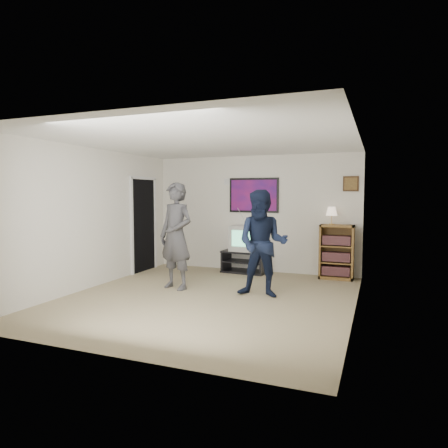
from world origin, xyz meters
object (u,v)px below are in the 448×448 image
Objects in this scene: crt_television at (247,238)px; bookshelf at (337,252)px; person_tall at (176,236)px; person_short at (262,243)px; media_stand at (245,262)px.

bookshelf reaches higher than crt_television.
crt_television is 1.86m from bookshelf.
bookshelf is at bearing 4.81° from crt_television.
person_tall is (-2.57, -1.88, 0.40)m from bookshelf.
person_tall is at bearing -143.74° from bookshelf.
person_short is at bearing -61.53° from crt_television.
person_tall is at bearing 177.67° from person_short.
crt_television is at bearing 83.61° from person_tall.
media_stand is at bearing 84.85° from person_tall.
person_tall is at bearing -108.18° from crt_television.
person_short reaches higher than bookshelf.
bookshelf is (1.85, 0.05, -0.20)m from crt_television.
person_tall is (-0.67, -1.83, 0.71)m from media_stand.
person_tall is (-0.72, -1.83, 0.20)m from crt_television.
bookshelf is 2.14m from person_short.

